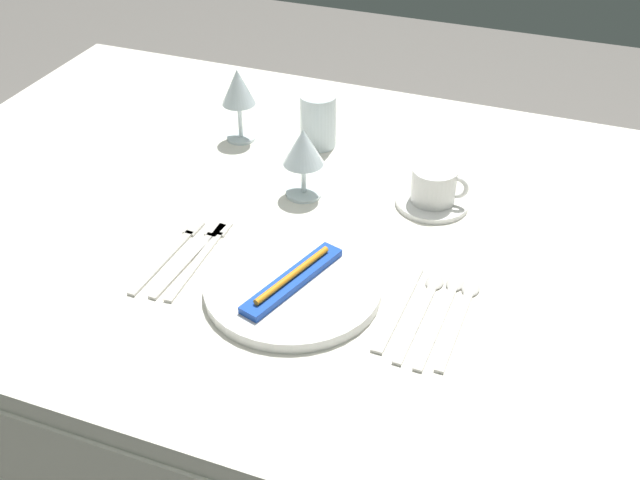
% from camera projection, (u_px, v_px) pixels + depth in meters
% --- Properties ---
extents(dining_table, '(1.80, 1.11, 0.74)m').
position_uv_depth(dining_table, '(352.00, 261.00, 1.43)').
color(dining_table, silver).
rests_on(dining_table, ground).
extents(dinner_plate, '(0.28, 0.28, 0.02)m').
position_uv_depth(dinner_plate, '(293.00, 288.00, 1.23)').
color(dinner_plate, white).
rests_on(dinner_plate, dining_table).
extents(toothbrush_package, '(0.10, 0.21, 0.02)m').
position_uv_depth(toothbrush_package, '(293.00, 279.00, 1.22)').
color(toothbrush_package, blue).
rests_on(toothbrush_package, dinner_plate).
extents(fork_outer, '(0.03, 0.23, 0.00)m').
position_uv_depth(fork_outer, '(202.00, 256.00, 1.31)').
color(fork_outer, beige).
rests_on(fork_outer, dining_table).
extents(fork_inner, '(0.03, 0.22, 0.00)m').
position_uv_depth(fork_inner, '(192.00, 256.00, 1.31)').
color(fork_inner, beige).
rests_on(fork_inner, dining_table).
extents(fork_salad, '(0.02, 0.22, 0.00)m').
position_uv_depth(fork_salad, '(171.00, 253.00, 1.31)').
color(fork_salad, beige).
rests_on(fork_salad, dining_table).
extents(dinner_knife, '(0.02, 0.21, 0.00)m').
position_uv_depth(dinner_knife, '(398.00, 310.00, 1.20)').
color(dinner_knife, beige).
rests_on(dinner_knife, dining_table).
extents(spoon_soup, '(0.03, 0.22, 0.01)m').
position_uv_depth(spoon_soup, '(424.00, 306.00, 1.20)').
color(spoon_soup, beige).
rests_on(spoon_soup, dining_table).
extents(spoon_dessert, '(0.03, 0.23, 0.01)m').
position_uv_depth(spoon_dessert, '(444.00, 309.00, 1.20)').
color(spoon_dessert, beige).
rests_on(spoon_dessert, dining_table).
extents(spoon_tea, '(0.03, 0.22, 0.01)m').
position_uv_depth(spoon_tea, '(462.00, 313.00, 1.19)').
color(spoon_tea, beige).
rests_on(spoon_tea, dining_table).
extents(saucer_left, '(0.13, 0.13, 0.01)m').
position_uv_depth(saucer_left, '(432.00, 202.00, 1.44)').
color(saucer_left, white).
rests_on(saucer_left, dining_table).
extents(coffee_cup_left, '(0.10, 0.08, 0.06)m').
position_uv_depth(coffee_cup_left, '(435.00, 185.00, 1.41)').
color(coffee_cup_left, white).
rests_on(coffee_cup_left, saucer_left).
extents(wine_glass_centre, '(0.08, 0.08, 0.14)m').
position_uv_depth(wine_glass_centre, '(303.00, 150.00, 1.41)').
color(wine_glass_centre, silver).
rests_on(wine_glass_centre, dining_table).
extents(wine_glass_left, '(0.07, 0.07, 0.15)m').
position_uv_depth(wine_glass_left, '(238.00, 90.00, 1.58)').
color(wine_glass_left, silver).
rests_on(wine_glass_left, dining_table).
extents(drink_tumbler, '(0.07, 0.07, 0.11)m').
position_uv_depth(drink_tumbler, '(318.00, 123.00, 1.59)').
color(drink_tumbler, silver).
rests_on(drink_tumbler, dining_table).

